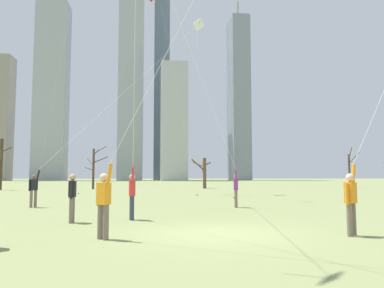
{
  "coord_description": "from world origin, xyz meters",
  "views": [
    {
      "loc": [
        -1.86,
        -10.26,
        1.56
      ],
      "look_at": [
        0.0,
        6.0,
        2.94
      ],
      "focal_mm": 35.42,
      "sensor_mm": 36.0,
      "label": 1
    }
  ],
  "objects_px": {
    "kite_flyer_foreground_right_yellow": "(224,155)",
    "distant_kite_high_overhead_red": "(147,7)",
    "kite_flyer_foreground_left_teal": "(133,149)",
    "bare_tree_leftmost": "(204,171)",
    "kite_flyer_midfield_left_white": "(86,136)",
    "kite_flyer_midfield_right_green": "(144,119)",
    "bystander_watching_nearby": "(72,195)",
    "bare_tree_far_right_edge": "(350,169)",
    "kite_flyer_far_back_blue": "(379,125)",
    "bare_tree_center": "(1,162)",
    "bare_tree_rightmost": "(94,167)"
  },
  "relations": [
    {
      "from": "kite_flyer_midfield_right_green",
      "to": "bystander_watching_nearby",
      "type": "distance_m",
      "value": 5.36
    },
    {
      "from": "kite_flyer_foreground_right_yellow",
      "to": "kite_flyer_midfield_right_green",
      "type": "xyz_separation_m",
      "value": [
        -3.48,
        -8.11,
        0.37
      ]
    },
    {
      "from": "kite_flyer_midfield_left_white",
      "to": "bare_tree_center",
      "type": "relative_size",
      "value": 2.77
    },
    {
      "from": "kite_flyer_foreground_right_yellow",
      "to": "bystander_watching_nearby",
      "type": "distance_m",
      "value": 7.17
    },
    {
      "from": "bare_tree_rightmost",
      "to": "bare_tree_leftmost",
      "type": "height_order",
      "value": "bare_tree_rightmost"
    },
    {
      "from": "kite_flyer_foreground_left_teal",
      "to": "bare_tree_far_right_edge",
      "type": "distance_m",
      "value": 43.12
    },
    {
      "from": "kite_flyer_foreground_left_teal",
      "to": "distant_kite_high_overhead_red",
      "type": "bearing_deg",
      "value": 89.31
    },
    {
      "from": "kite_flyer_midfield_left_white",
      "to": "bystander_watching_nearby",
      "type": "xyz_separation_m",
      "value": [
        1.08,
        -9.17,
        -2.92
      ]
    },
    {
      "from": "kite_flyer_foreground_right_yellow",
      "to": "kite_flyer_midfield_right_green",
      "type": "relative_size",
      "value": 0.95
    },
    {
      "from": "bare_tree_leftmost",
      "to": "kite_flyer_far_back_blue",
      "type": "bearing_deg",
      "value": -90.46
    },
    {
      "from": "kite_flyer_foreground_left_teal",
      "to": "kite_flyer_far_back_blue",
      "type": "relative_size",
      "value": 0.81
    },
    {
      "from": "kite_flyer_foreground_right_yellow",
      "to": "bare_tree_center",
      "type": "xyz_separation_m",
      "value": [
        -19.73,
        27.31,
        0.59
      ]
    },
    {
      "from": "kite_flyer_far_back_blue",
      "to": "bare_tree_leftmost",
      "type": "distance_m",
      "value": 36.78
    },
    {
      "from": "kite_flyer_midfield_left_white",
      "to": "distant_kite_high_overhead_red",
      "type": "relative_size",
      "value": 0.87
    },
    {
      "from": "bare_tree_leftmost",
      "to": "bare_tree_far_right_edge",
      "type": "distance_m",
      "value": 19.16
    },
    {
      "from": "kite_flyer_foreground_right_yellow",
      "to": "bystander_watching_nearby",
      "type": "xyz_separation_m",
      "value": [
        -5.9,
        -3.75,
        -1.61
      ]
    },
    {
      "from": "kite_flyer_far_back_blue",
      "to": "bystander_watching_nearby",
      "type": "bearing_deg",
      "value": 161.45
    },
    {
      "from": "kite_flyer_foreground_left_teal",
      "to": "bare_tree_leftmost",
      "type": "bearing_deg",
      "value": 77.81
    },
    {
      "from": "kite_flyer_foreground_right_yellow",
      "to": "distant_kite_high_overhead_red",
      "type": "relative_size",
      "value": 0.64
    },
    {
      "from": "kite_flyer_midfield_left_white",
      "to": "kite_flyer_far_back_blue",
      "type": "xyz_separation_m",
      "value": [
        10.15,
        -12.22,
        -0.83
      ]
    },
    {
      "from": "bare_tree_center",
      "to": "bare_tree_far_right_edge",
      "type": "height_order",
      "value": "bare_tree_center"
    },
    {
      "from": "kite_flyer_foreground_right_yellow",
      "to": "kite_flyer_midfield_left_white",
      "type": "relative_size",
      "value": 0.75
    },
    {
      "from": "distant_kite_high_overhead_red",
      "to": "kite_flyer_far_back_blue",
      "type": "bearing_deg",
      "value": -73.12
    },
    {
      "from": "kite_flyer_foreground_left_teal",
      "to": "kite_flyer_foreground_right_yellow",
      "type": "bearing_deg",
      "value": 46.8
    },
    {
      "from": "bare_tree_far_right_edge",
      "to": "bare_tree_rightmost",
      "type": "bearing_deg",
      "value": -178.25
    },
    {
      "from": "distant_kite_high_overhead_red",
      "to": "bare_tree_far_right_edge",
      "type": "relative_size",
      "value": 3.51
    },
    {
      "from": "bare_tree_far_right_edge",
      "to": "distant_kite_high_overhead_red",
      "type": "bearing_deg",
      "value": -151.82
    },
    {
      "from": "kite_flyer_midfield_right_green",
      "to": "bystander_watching_nearby",
      "type": "height_order",
      "value": "kite_flyer_midfield_right_green"
    },
    {
      "from": "kite_flyer_foreground_left_teal",
      "to": "kite_flyer_midfield_right_green",
      "type": "distance_m",
      "value": 4.0
    },
    {
      "from": "bare_tree_leftmost",
      "to": "kite_flyer_foreground_left_teal",
      "type": "bearing_deg",
      "value": -102.19
    },
    {
      "from": "bare_tree_leftmost",
      "to": "bare_tree_center",
      "type": "xyz_separation_m",
      "value": [
        -23.2,
        -2.66,
        0.98
      ]
    },
    {
      "from": "kite_flyer_foreground_right_yellow",
      "to": "distant_kite_high_overhead_red",
      "type": "xyz_separation_m",
      "value": [
        -3.67,
        15.75,
        13.91
      ]
    },
    {
      "from": "kite_flyer_midfield_right_green",
      "to": "bare_tree_far_right_edge",
      "type": "xyz_separation_m",
      "value": [
        26.11,
        37.95,
        -0.42
      ]
    },
    {
      "from": "kite_flyer_foreground_left_teal",
      "to": "kite_flyer_far_back_blue",
      "type": "xyz_separation_m",
      "value": [
        7.08,
        -2.64,
        0.54
      ]
    },
    {
      "from": "kite_flyer_foreground_right_yellow",
      "to": "kite_flyer_midfield_left_white",
      "type": "xyz_separation_m",
      "value": [
        -6.97,
        5.42,
        1.32
      ]
    },
    {
      "from": "kite_flyer_foreground_left_teal",
      "to": "bare_tree_center",
      "type": "xyz_separation_m",
      "value": [
        -15.83,
        31.47,
        0.65
      ]
    },
    {
      "from": "kite_flyer_foreground_left_teal",
      "to": "kite_flyer_midfield_left_white",
      "type": "height_order",
      "value": "kite_flyer_midfield_left_white"
    },
    {
      "from": "kite_flyer_far_back_blue",
      "to": "bare_tree_far_right_edge",
      "type": "bearing_deg",
      "value": 62.03
    },
    {
      "from": "kite_flyer_midfield_left_white",
      "to": "bare_tree_leftmost",
      "type": "bearing_deg",
      "value": 66.96
    },
    {
      "from": "kite_flyer_foreground_right_yellow",
      "to": "kite_flyer_far_back_blue",
      "type": "height_order",
      "value": "kite_flyer_far_back_blue"
    },
    {
      "from": "bare_tree_center",
      "to": "kite_flyer_far_back_blue",
      "type": "bearing_deg",
      "value": -56.11
    },
    {
      "from": "kite_flyer_foreground_right_yellow",
      "to": "bare_tree_leftmost",
      "type": "bearing_deg",
      "value": 83.39
    },
    {
      "from": "kite_flyer_foreground_left_teal",
      "to": "kite_flyer_midfield_right_green",
      "type": "xyz_separation_m",
      "value": [
        0.43,
        -3.96,
        0.42
      ]
    },
    {
      "from": "kite_flyer_midfield_left_white",
      "to": "kite_flyer_far_back_blue",
      "type": "height_order",
      "value": "kite_flyer_far_back_blue"
    },
    {
      "from": "kite_flyer_foreground_left_teal",
      "to": "kite_flyer_midfield_left_white",
      "type": "relative_size",
      "value": 0.88
    },
    {
      "from": "kite_flyer_foreground_left_teal",
      "to": "distant_kite_high_overhead_red",
      "type": "xyz_separation_m",
      "value": [
        0.24,
        19.9,
        13.97
      ]
    },
    {
      "from": "kite_flyer_far_back_blue",
      "to": "distant_kite_high_overhead_red",
      "type": "height_order",
      "value": "distant_kite_high_overhead_red"
    },
    {
      "from": "bare_tree_leftmost",
      "to": "bystander_watching_nearby",
      "type": "bearing_deg",
      "value": -105.52
    },
    {
      "from": "bare_tree_rightmost",
      "to": "bare_tree_far_right_edge",
      "type": "height_order",
      "value": "bare_tree_far_right_edge"
    },
    {
      "from": "bare_tree_rightmost",
      "to": "bare_tree_far_right_edge",
      "type": "xyz_separation_m",
      "value": [
        32.42,
        0.99,
        -0.16
      ]
    }
  ]
}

